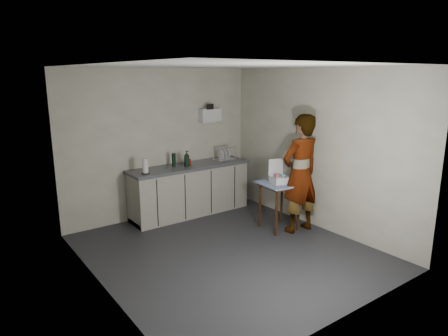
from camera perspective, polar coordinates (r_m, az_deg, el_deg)
ground at (r=5.89m, az=0.58°, el=-11.80°), size 4.00×4.00×0.00m
wall_back at (r=7.13m, az=-9.00°, el=3.47°), size 3.60×0.02×2.60m
wall_right at (r=6.67m, az=13.06°, el=2.61°), size 0.02×4.00×2.60m
wall_left at (r=4.65m, az=-17.38°, el=-2.24°), size 0.02×4.00×2.60m
ceiling at (r=5.33m, az=0.64°, el=14.35°), size 3.60×4.00×0.01m
kitchen_counter at (r=7.27m, az=-4.89°, el=-3.29°), size 2.24×0.62×0.91m
wall_shelf at (r=7.51m, az=-2.03°, el=7.57°), size 0.42×0.18×0.37m
side_table at (r=6.53m, az=7.96°, el=-2.92°), size 0.67×0.67×0.79m
standing_man at (r=6.43m, az=10.84°, el=-0.84°), size 0.71×0.49×1.90m
soap_bottle at (r=7.03m, az=-5.34°, el=1.36°), size 0.14×0.14×0.28m
soda_can at (r=7.11m, az=-4.99°, el=0.84°), size 0.06×0.06×0.12m
dark_bottle at (r=7.03m, az=-7.19°, el=1.16°), size 0.07×0.07×0.24m
paper_towel at (r=6.62m, az=-11.19°, el=0.22°), size 0.14×0.14×0.25m
dish_rack at (r=7.54m, az=0.00°, el=1.61°), size 0.37×0.28×0.26m
bakery_box at (r=6.48m, az=7.85°, el=-1.37°), size 0.33×0.33×0.37m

